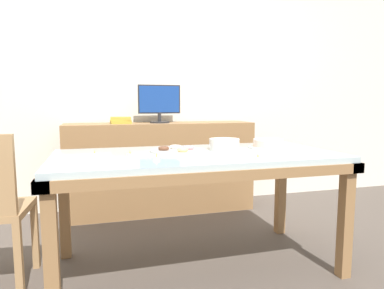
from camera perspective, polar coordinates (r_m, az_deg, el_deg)
The scene contains 13 objects.
ground_plane at distance 2.48m, azimuth 0.71°, elevation -19.57°, with size 12.00×12.00×0.00m, color #564C44.
wall_back at distance 3.75m, azimuth -6.21°, elevation 9.83°, with size 8.00×0.10×2.60m, color silver.
dining_table at distance 2.26m, azimuth 0.74°, elevation -3.67°, with size 1.85×0.91×0.78m.
sideboard at distance 3.51m, azimuth -5.20°, elevation -3.82°, with size 1.87×0.44×0.91m.
computer_monitor at distance 3.45m, azimuth -5.46°, elevation 6.75°, with size 0.42×0.20×0.38m.
book_stack at distance 3.40m, azimuth -11.80°, elevation 3.98°, with size 0.20×0.18×0.06m.
cake_chocolate_round at distance 2.55m, azimuth 12.59°, elevation 0.08°, with size 0.29×0.29×0.07m.
pastry_platter at distance 2.30m, azimuth -2.38°, elevation -0.96°, with size 0.37×0.37×0.04m.
plate_stack at distance 2.39m, azimuth 5.40°, elevation 0.02°, with size 0.21×0.21×0.08m.
tealight_near_cakes at distance 2.15m, azimuth -10.29°, elevation -1.65°, with size 0.04×0.04×0.04m.
tealight_centre at distance 2.02m, azimuth 10.93°, elevation -2.21°, with size 0.04×0.04×0.04m.
tealight_left_edge at distance 2.22m, azimuth -15.92°, elevation -1.53°, with size 0.04×0.04×0.04m.
tealight_near_front at distance 2.00m, azimuth -5.93°, elevation -2.18°, with size 0.04×0.04×0.04m.
Camera 1 is at (-0.64, -2.13, 1.10)m, focal length 32.00 mm.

